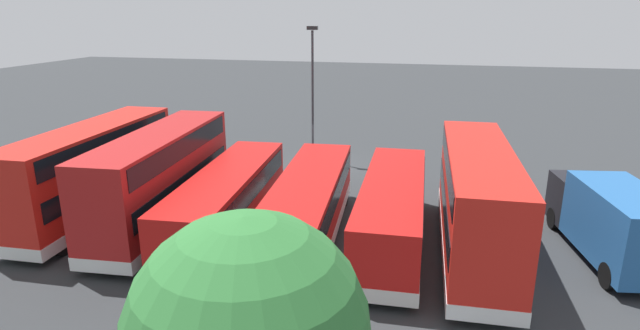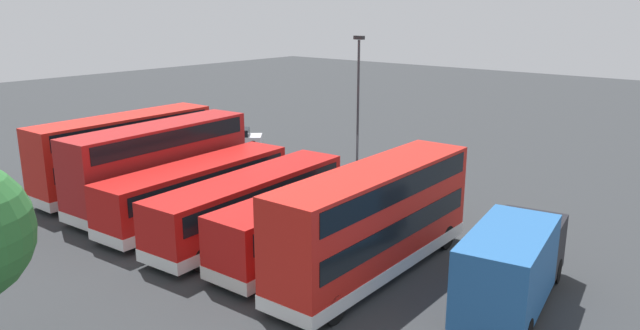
# 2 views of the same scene
# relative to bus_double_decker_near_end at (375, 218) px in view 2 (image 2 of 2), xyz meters

# --- Properties ---
(ground_plane) EXTENTS (140.00, 140.00, 0.00)m
(ground_plane) POSITION_rel_bus_double_decker_near_end_xyz_m (8.96, -11.12, -2.45)
(ground_plane) COLOR #2D3033
(bus_double_decker_near_end) EXTENTS (2.97, 11.54, 4.55)m
(bus_double_decker_near_end) POSITION_rel_bus_double_decker_near_end_xyz_m (0.00, 0.00, 0.00)
(bus_double_decker_near_end) COLOR red
(bus_double_decker_near_end) RESTS_ON ground
(bus_single_deck_second) EXTENTS (2.94, 11.11, 2.95)m
(bus_single_deck_second) POSITION_rel_bus_double_decker_near_end_xyz_m (3.45, -0.11, -0.83)
(bus_single_deck_second) COLOR #B71411
(bus_single_deck_second) RESTS_ON ground
(bus_single_deck_third) EXTENTS (3.47, 11.87, 2.95)m
(bus_single_deck_third) POSITION_rel_bus_double_decker_near_end_xyz_m (7.13, 0.17, -0.83)
(bus_single_deck_third) COLOR #B71411
(bus_single_deck_third) RESTS_ON ground
(bus_single_deck_fourth) EXTENTS (3.39, 11.49, 2.95)m
(bus_single_deck_fourth) POSITION_rel_bus_double_decker_near_end_xyz_m (10.92, 0.37, -0.83)
(bus_single_deck_fourth) COLOR #B71411
(bus_single_deck_fourth) RESTS_ON ground
(bus_double_decker_fifth) EXTENTS (3.39, 11.18, 4.55)m
(bus_double_decker_fifth) POSITION_rel_bus_double_decker_near_end_xyz_m (14.26, 0.23, -0.00)
(bus_double_decker_fifth) COLOR #A51919
(bus_double_decker_fifth) RESTS_ON ground
(bus_double_decker_sixth) EXTENTS (3.01, 11.36, 4.55)m
(bus_double_decker_sixth) POSITION_rel_bus_double_decker_near_end_xyz_m (18.13, -0.04, -0.00)
(bus_double_decker_sixth) COLOR red
(bus_double_decker_sixth) RESTS_ON ground
(box_truck_blue) EXTENTS (3.68, 7.81, 3.20)m
(box_truck_blue) POSITION_rel_bus_double_decker_near_end_xyz_m (-5.45, -0.99, -0.74)
(box_truck_blue) COLOR #235999
(box_truck_blue) RESTS_ON ground
(car_hatchback_silver) EXTENTS (4.13, 3.94, 1.43)m
(car_hatchback_silver) POSITION_rel_bus_double_decker_near_end_xyz_m (21.90, -12.23, -1.75)
(car_hatchback_silver) COLOR silver
(car_hatchback_silver) RESTS_ON ground
(lamp_post_tall) EXTENTS (0.70, 0.30, 8.97)m
(lamp_post_tall) POSITION_rel_bus_double_decker_near_end_xyz_m (10.12, -12.47, 2.73)
(lamp_post_tall) COLOR #38383D
(lamp_post_tall) RESTS_ON ground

